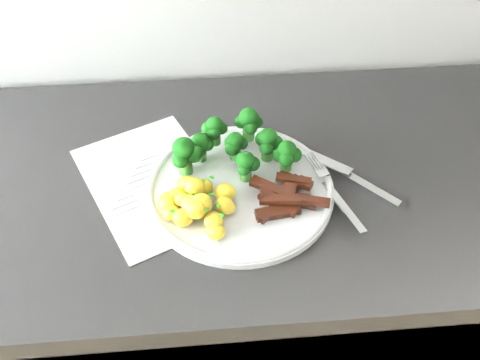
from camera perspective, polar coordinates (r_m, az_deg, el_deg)
name	(u,v)px	position (r m, az deg, el deg)	size (l,w,h in m)	color
counter	(218,314)	(1.30, -2.29, -13.55)	(2.32, 0.58, 0.87)	black
recipe_paper	(154,182)	(0.96, -8.78, -0.16)	(0.30, 0.35, 0.00)	white
plate	(240,189)	(0.92, 0.00, -0.91)	(0.31, 0.31, 0.02)	silver
broccoli	(235,144)	(0.94, -0.56, 3.70)	(0.21, 0.14, 0.08)	#2E6622
potatoes	(196,202)	(0.88, -4.52, -2.22)	(0.12, 0.13, 0.05)	yellow
beef_strips	(285,196)	(0.90, 4.67, -1.69)	(0.13, 0.10, 0.03)	black
fork	(335,194)	(0.91, 9.73, -1.44)	(0.07, 0.19, 0.02)	silver
knife	(356,181)	(0.96, 11.82, -0.07)	(0.17, 0.16, 0.02)	silver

